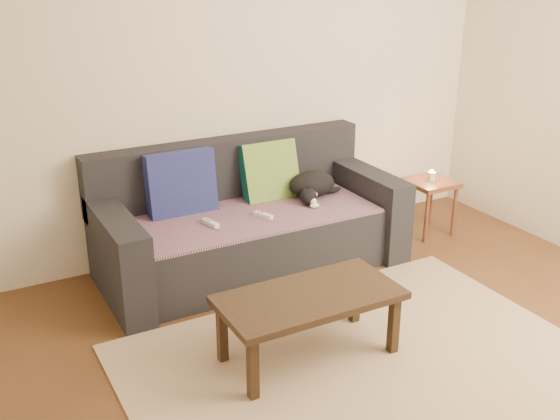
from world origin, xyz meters
The scene contains 13 objects.
ground centered at (0.00, 0.00, 0.00)m, with size 4.50×4.50×0.00m, color brown.
back_wall centered at (0.00, 2.00, 1.30)m, with size 4.50×0.04×2.60m, color beige.
sofa centered at (0.00, 1.57, 0.31)m, with size 2.10×0.94×0.87m.
throw_blanket centered at (0.00, 1.48, 0.43)m, with size 1.66×0.74×0.02m, color #372343.
cushion_navy centered at (-0.42, 1.74, 0.63)m, with size 0.47×0.12×0.47m, color #111B4C.
cushion_green centered at (0.26, 1.74, 0.63)m, with size 0.42×0.11×0.42m, color #0B4940.
cat centered at (0.51, 1.57, 0.53)m, with size 0.44×0.41×0.19m.
wii_remote_a centered at (-0.35, 1.42, 0.46)m, with size 0.15×0.04×0.03m, color white.
wii_remote_b centered at (0.02, 1.38, 0.46)m, with size 0.15×0.04×0.03m, color white.
side_table centered at (1.53, 1.44, 0.36)m, with size 0.35×0.35×0.44m.
candle centered at (1.53, 1.44, 0.48)m, with size 0.06×0.06×0.09m.
rug centered at (0.00, 0.15, 0.01)m, with size 2.50×1.80×0.01m, color tan.
coffee_table centered at (-0.21, 0.38, 0.35)m, with size 0.99×0.49×0.40m.
Camera 1 is at (-1.83, -2.27, 2.09)m, focal length 42.00 mm.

